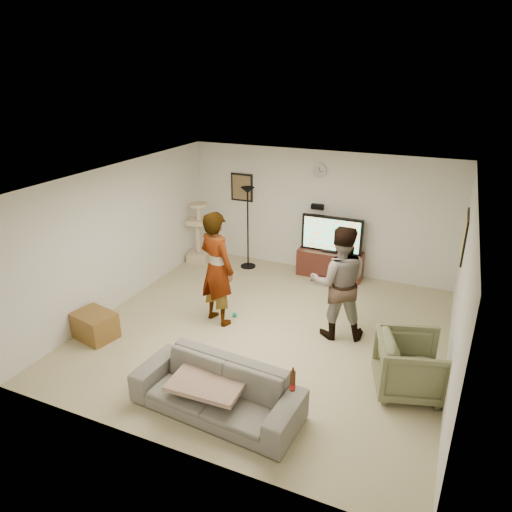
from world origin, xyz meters
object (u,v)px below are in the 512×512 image
at_px(person_left, 217,269).
at_px(sofa, 217,390).
at_px(side_table, 95,325).
at_px(tv_stand, 330,264).
at_px(beer_bottle, 293,381).
at_px(cat_tree, 198,232).
at_px(floor_lamp, 248,228).
at_px(tv, 332,234).
at_px(armchair, 411,365).
at_px(person_right, 339,283).

bearing_deg(person_left, sofa, 138.90).
bearing_deg(side_table, tv_stand, 53.57).
height_order(beer_bottle, side_table, beer_bottle).
relative_size(sofa, beer_bottle, 8.47).
bearing_deg(side_table, person_left, 38.97).
bearing_deg(cat_tree, floor_lamp, 7.01).
bearing_deg(side_table, cat_tree, 91.50).
xyz_separation_m(tv, person_left, (-1.24, -2.52, 0.06)).
xyz_separation_m(beer_bottle, armchair, (1.15, 1.36, -0.35)).
relative_size(sofa, side_table, 3.32).
bearing_deg(beer_bottle, sofa, -180.00).
distance_m(floor_lamp, person_right, 3.08).
bearing_deg(cat_tree, tv, 7.47).
height_order(sofa, armchair, armchair).
bearing_deg(tv, armchair, -58.55).
xyz_separation_m(person_left, beer_bottle, (2.01, -1.98, -0.22)).
height_order(tv_stand, armchair, armchair).
bearing_deg(beer_bottle, tv, 99.65).
distance_m(floor_lamp, armchair, 4.68).
bearing_deg(cat_tree, tv_stand, 7.47).
bearing_deg(beer_bottle, side_table, 168.26).
xyz_separation_m(beer_bottle, side_table, (-3.54, 0.74, -0.53)).
height_order(floor_lamp, person_left, person_left).
distance_m(tv_stand, floor_lamp, 1.84).
bearing_deg(tv_stand, tv, 180.00).
height_order(cat_tree, sofa, cat_tree).
bearing_deg(tv_stand, beer_bottle, -80.35).
xyz_separation_m(tv, cat_tree, (-2.86, -0.38, -0.23)).
distance_m(person_left, beer_bottle, 2.82).
relative_size(floor_lamp, side_table, 2.72).
relative_size(person_right, sofa, 0.86).
distance_m(person_right, side_table, 3.88).
distance_m(person_left, armchair, 3.27).
distance_m(tv, cat_tree, 2.90).
relative_size(beer_bottle, side_table, 0.39).
height_order(floor_lamp, armchair, floor_lamp).
height_order(sofa, beer_bottle, beer_bottle).
bearing_deg(floor_lamp, person_right, -38.44).
bearing_deg(floor_lamp, beer_bottle, -59.67).
relative_size(floor_lamp, armchair, 2.00).
distance_m(tv, floor_lamp, 1.74).
xyz_separation_m(sofa, beer_bottle, (0.97, 0.00, 0.43)).
distance_m(tv, sofa, 4.54).
height_order(tv, cat_tree, cat_tree).
relative_size(tv, cat_tree, 0.91).
xyz_separation_m(tv_stand, cat_tree, (-2.86, -0.38, 0.40)).
height_order(person_right, armchair, person_right).
height_order(cat_tree, side_table, cat_tree).
relative_size(cat_tree, person_right, 0.74).
height_order(cat_tree, armchair, cat_tree).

